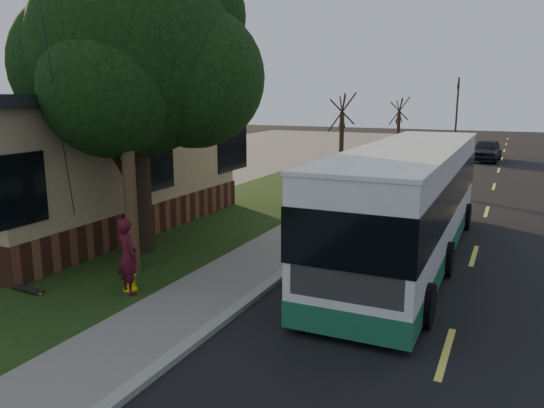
% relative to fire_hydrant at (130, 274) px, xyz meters
% --- Properties ---
extents(ground, '(120.00, 120.00, 0.00)m').
position_rel_fire_hydrant_xyz_m(ground, '(2.60, 0.00, -0.43)').
color(ground, black).
rests_on(ground, ground).
extents(road, '(8.00, 80.00, 0.01)m').
position_rel_fire_hydrant_xyz_m(road, '(6.60, 10.00, -0.43)').
color(road, black).
rests_on(road, ground).
extents(curb, '(0.25, 80.00, 0.12)m').
position_rel_fire_hydrant_xyz_m(curb, '(2.60, 10.00, -0.37)').
color(curb, gray).
rests_on(curb, ground).
extents(sidewalk, '(2.00, 80.00, 0.08)m').
position_rel_fire_hydrant_xyz_m(sidewalk, '(1.60, 10.00, -0.39)').
color(sidewalk, slate).
rests_on(sidewalk, ground).
extents(grass_verge, '(5.00, 80.00, 0.07)m').
position_rel_fire_hydrant_xyz_m(grass_verge, '(-1.90, 10.00, -0.40)').
color(grass_verge, black).
rests_on(grass_verge, ground).
extents(building_lot, '(15.00, 80.00, 0.04)m').
position_rel_fire_hydrant_xyz_m(building_lot, '(-11.90, 10.00, -0.41)').
color(building_lot, slate).
rests_on(building_lot, ground).
extents(fire_hydrant, '(0.32, 0.32, 0.74)m').
position_rel_fire_hydrant_xyz_m(fire_hydrant, '(0.00, 0.00, 0.00)').
color(fire_hydrant, '#FDEC0D').
rests_on(fire_hydrant, grass_verge).
extents(utility_pole, '(2.86, 3.21, 9.07)m').
position_rel_fire_hydrant_xyz_m(utility_pole, '(-0.71, 0.99, 4.20)').
color(utility_pole, '#473321').
rests_on(utility_pole, ground).
extents(leafy_tree, '(6.30, 6.00, 7.80)m').
position_rel_fire_hydrant_xyz_m(leafy_tree, '(-1.57, 2.65, 4.73)').
color(leafy_tree, black).
rests_on(leafy_tree, grass_verge).
extents(bare_tree_near, '(1.38, 1.21, 4.31)m').
position_rel_fire_hydrant_xyz_m(bare_tree_near, '(-0.90, 18.00, 1.72)').
color(bare_tree_near, black).
rests_on(bare_tree_near, grass_verge).
extents(bare_tree_far, '(1.38, 1.21, 4.03)m').
position_rel_fire_hydrant_xyz_m(bare_tree_far, '(-0.40, 30.00, 1.57)').
color(bare_tree_far, black).
rests_on(bare_tree_far, grass_verge).
extents(traffic_signal, '(0.18, 0.22, 5.50)m').
position_rel_fire_hydrant_xyz_m(traffic_signal, '(3.10, 34.00, 2.73)').
color(traffic_signal, '#2D2D30').
rests_on(traffic_signal, ground).
extents(transit_bus, '(2.53, 10.99, 2.98)m').
position_rel_fire_hydrant_xyz_m(transit_bus, '(4.98, 4.94, 1.15)').
color(transit_bus, silver).
rests_on(transit_bus, ground).
extents(skateboarder, '(0.70, 0.60, 1.64)m').
position_rel_fire_hydrant_xyz_m(skateboarder, '(0.10, -0.15, 0.46)').
color(skateboarder, '#4B0F19').
rests_on(skateboarder, grass_verge).
extents(skateboard_spare, '(0.82, 0.25, 0.08)m').
position_rel_fire_hydrant_xyz_m(skateboard_spare, '(-1.92, -1.01, -0.31)').
color(skateboard_spare, black).
rests_on(skateboard_spare, grass_verge).
extents(dumpster, '(1.72, 1.51, 1.29)m').
position_rel_fire_hydrant_xyz_m(dumpster, '(-4.92, 8.81, 0.25)').
color(dumpster, black).
rests_on(dumpster, building_lot).
extents(distant_car, '(1.95, 4.29, 1.43)m').
position_rel_fire_hydrant_xyz_m(distant_car, '(5.64, 28.37, 0.28)').
color(distant_car, black).
rests_on(distant_car, ground).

